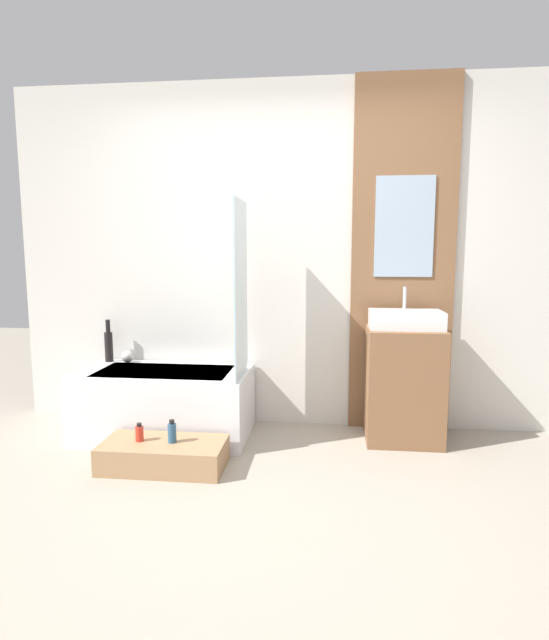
% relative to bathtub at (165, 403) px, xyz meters
% --- Properties ---
extents(ground_plane, '(12.00, 12.00, 0.00)m').
position_rel_bathtub_xyz_m(ground_plane, '(0.84, -1.19, -0.24)').
color(ground_plane, '#A39989').
extents(wall_tiled_back, '(4.20, 0.06, 2.60)m').
position_rel_bathtub_xyz_m(wall_tiled_back, '(0.84, 0.39, 1.06)').
color(wall_tiled_back, silver).
rests_on(wall_tiled_back, ground_plane).
extents(wall_wood_accent, '(0.75, 0.04, 2.60)m').
position_rel_bathtub_xyz_m(wall_wood_accent, '(1.72, 0.34, 1.07)').
color(wall_wood_accent, brown).
rests_on(wall_wood_accent, ground_plane).
extents(bathtub, '(1.23, 0.68, 0.48)m').
position_rel_bathtub_xyz_m(bathtub, '(0.00, 0.00, 0.00)').
color(bathtub, white).
rests_on(bathtub, ground_plane).
extents(glass_shower_screen, '(0.01, 0.46, 1.21)m').
position_rel_bathtub_xyz_m(glass_shower_screen, '(0.59, -0.09, 0.84)').
color(glass_shower_screen, silver).
rests_on(glass_shower_screen, bathtub).
extents(wooden_step_bench, '(0.76, 0.37, 0.17)m').
position_rel_bathtub_xyz_m(wooden_step_bench, '(0.17, -0.56, -0.16)').
color(wooden_step_bench, '#A87F56').
rests_on(wooden_step_bench, ground_plane).
extents(vanity_cabinet, '(0.52, 0.45, 0.81)m').
position_rel_bathtub_xyz_m(vanity_cabinet, '(1.72, 0.09, 0.16)').
color(vanity_cabinet, brown).
rests_on(vanity_cabinet, ground_plane).
extents(sink, '(0.50, 0.31, 0.29)m').
position_rel_bathtub_xyz_m(sink, '(1.72, 0.09, 0.63)').
color(sink, white).
rests_on(sink, vanity_cabinet).
extents(vase_tall_dark, '(0.06, 0.06, 0.33)m').
position_rel_bathtub_xyz_m(vase_tall_dark, '(-0.53, 0.26, 0.37)').
color(vase_tall_dark, black).
rests_on(vase_tall_dark, bathtub).
extents(vase_round_light, '(0.09, 0.09, 0.09)m').
position_rel_bathtub_xyz_m(vase_round_light, '(-0.38, 0.24, 0.29)').
color(vase_round_light, silver).
rests_on(vase_round_light, bathtub).
extents(bottle_soap_primary, '(0.05, 0.05, 0.11)m').
position_rel_bathtub_xyz_m(bottle_soap_primary, '(0.02, -0.56, -0.02)').
color(bottle_soap_primary, red).
rests_on(bottle_soap_primary, wooden_step_bench).
extents(bottle_soap_secondary, '(0.05, 0.05, 0.14)m').
position_rel_bathtub_xyz_m(bottle_soap_secondary, '(0.23, -0.56, -0.01)').
color(bottle_soap_secondary, '#2D567A').
rests_on(bottle_soap_secondary, wooden_step_bench).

